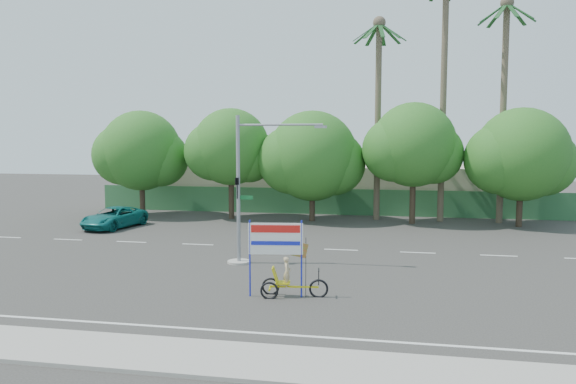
# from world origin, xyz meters

# --- Properties ---
(ground) EXTENTS (120.00, 120.00, 0.00)m
(ground) POSITION_xyz_m (0.00, 0.00, 0.00)
(ground) COLOR #33302D
(ground) RESTS_ON ground
(sidewalk_near) EXTENTS (50.00, 2.40, 0.12)m
(sidewalk_near) POSITION_xyz_m (0.00, -7.50, 0.06)
(sidewalk_near) COLOR gray
(sidewalk_near) RESTS_ON ground
(fence) EXTENTS (38.00, 0.08, 2.00)m
(fence) POSITION_xyz_m (0.00, 21.50, 1.00)
(fence) COLOR #336B3D
(fence) RESTS_ON ground
(building_left) EXTENTS (12.00, 8.00, 4.00)m
(building_left) POSITION_xyz_m (-10.00, 26.00, 2.00)
(building_left) COLOR #BFB198
(building_left) RESTS_ON ground
(building_right) EXTENTS (14.00, 8.00, 3.60)m
(building_right) POSITION_xyz_m (8.00, 26.00, 1.80)
(building_right) COLOR #BFB198
(building_right) RESTS_ON ground
(tree_far_left) EXTENTS (7.14, 6.00, 7.96)m
(tree_far_left) POSITION_xyz_m (-14.05, 18.00, 4.76)
(tree_far_left) COLOR #473828
(tree_far_left) RESTS_ON ground
(tree_left) EXTENTS (6.66, 5.60, 8.07)m
(tree_left) POSITION_xyz_m (-7.05, 18.00, 5.06)
(tree_left) COLOR #473828
(tree_left) RESTS_ON ground
(tree_center) EXTENTS (7.62, 6.40, 7.85)m
(tree_center) POSITION_xyz_m (-1.05, 18.00, 4.47)
(tree_center) COLOR #473828
(tree_center) RESTS_ON ground
(tree_right) EXTENTS (6.90, 5.80, 8.36)m
(tree_right) POSITION_xyz_m (5.95, 18.00, 5.24)
(tree_right) COLOR #473828
(tree_right) RESTS_ON ground
(tree_far_right) EXTENTS (7.38, 6.20, 7.94)m
(tree_far_right) POSITION_xyz_m (12.95, 18.00, 4.64)
(tree_far_right) COLOR #473828
(tree_far_right) RESTS_ON ground
(palm_tall) EXTENTS (3.73, 3.79, 17.45)m
(palm_tall) POSITION_xyz_m (8.00, 19.50, 10.46)
(palm_tall) COLOR #70604C
(palm_tall) RESTS_ON ground
(palm_mid) EXTENTS (3.73, 3.79, 15.45)m
(palm_mid) POSITION_xyz_m (12.00, 19.50, 9.40)
(palm_mid) COLOR #70604C
(palm_mid) RESTS_ON ground
(palm_short) EXTENTS (3.73, 3.79, 14.45)m
(palm_short) POSITION_xyz_m (3.50, 19.50, 8.86)
(palm_short) COLOR #70604C
(palm_short) RESTS_ON ground
(traffic_signal) EXTENTS (4.72, 1.10, 7.00)m
(traffic_signal) POSITION_xyz_m (-2.20, 3.98, 2.92)
(traffic_signal) COLOR gray
(traffic_signal) RESTS_ON ground
(trike_billboard) EXTENTS (2.99, 0.87, 2.95)m
(trike_billboard) POSITION_xyz_m (0.69, -1.19, 1.19)
(trike_billboard) COLOR black
(trike_billboard) RESTS_ON ground
(pickup_truck) EXTENTS (3.16, 5.27, 1.37)m
(pickup_truck) POSITION_xyz_m (-13.41, 12.46, 0.69)
(pickup_truck) COLOR #0F6A67
(pickup_truck) RESTS_ON ground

